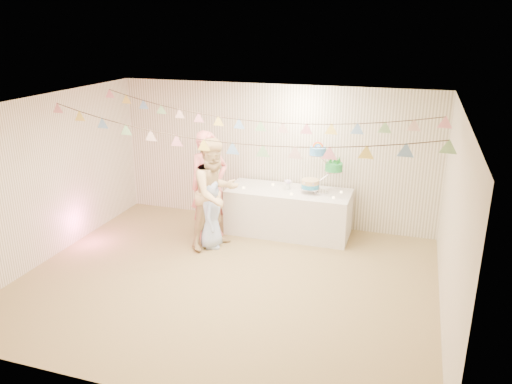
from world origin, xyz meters
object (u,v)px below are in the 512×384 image
(person_adult_a, at_px, (209,185))
(cake_stand, at_px, (321,173))
(table, at_px, (288,212))
(person_child, at_px, (211,214))
(person_adult_b, at_px, (215,194))

(person_adult_a, bearing_deg, cake_stand, -29.71)
(table, relative_size, person_child, 1.84)
(cake_stand, distance_m, person_child, 2.02)
(cake_stand, xyz_separation_m, person_child, (-1.65, -1.01, -0.58))
(person_adult_a, distance_m, person_child, 0.58)
(table, relative_size, person_adult_a, 1.14)
(person_adult_a, relative_size, person_child, 1.61)
(table, bearing_deg, person_adult_b, -138.72)
(cake_stand, relative_size, person_adult_b, 0.45)
(table, height_order, person_adult_a, person_adult_a)
(cake_stand, relative_size, person_child, 0.71)
(cake_stand, distance_m, person_adult_b, 1.86)
(cake_stand, bearing_deg, person_adult_b, -148.86)
(cake_stand, relative_size, person_adult_a, 0.44)
(cake_stand, xyz_separation_m, person_adult_a, (-1.84, -0.60, -0.22))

